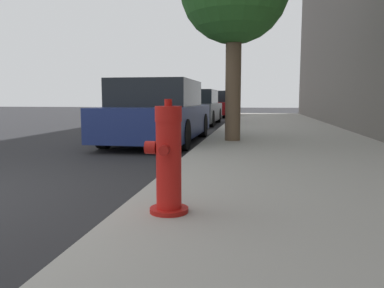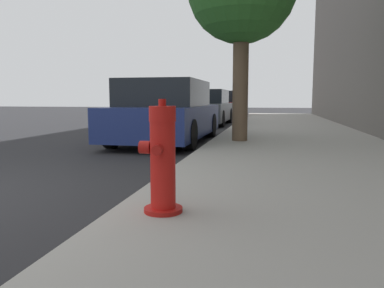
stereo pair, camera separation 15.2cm
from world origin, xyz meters
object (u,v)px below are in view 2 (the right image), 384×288
(parked_car_near, at_px, (167,113))
(parked_car_far, at_px, (224,105))
(parked_car_mid, at_px, (206,108))
(fire_hydrant, at_px, (162,161))

(parked_car_near, bearing_deg, parked_car_far, 90.59)
(parked_car_near, height_order, parked_car_mid, parked_car_near)
(parked_car_far, bearing_deg, fire_hydrant, -84.63)
(parked_car_near, distance_m, parked_car_far, 12.17)
(parked_car_mid, xyz_separation_m, parked_car_far, (-0.02, 6.13, 0.04))
(parked_car_near, relative_size, parked_car_mid, 1.02)
(parked_car_mid, height_order, parked_car_far, parked_car_far)
(parked_car_near, bearing_deg, fire_hydrant, -74.75)
(fire_hydrant, relative_size, parked_car_near, 0.20)
(parked_car_mid, bearing_deg, parked_car_far, 90.15)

